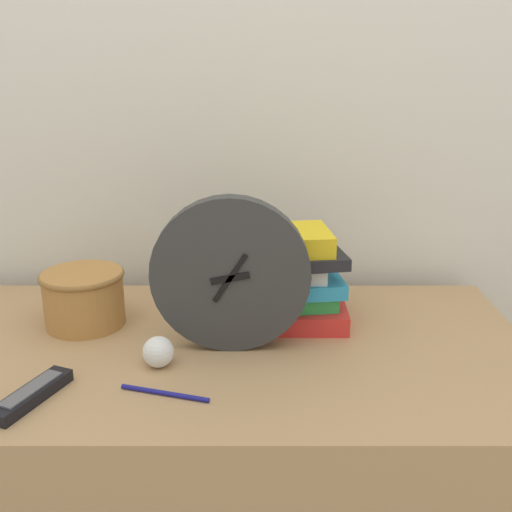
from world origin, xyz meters
TOP-DOWN VIEW (x-y plane):
  - wall_back at (0.00, 0.69)m, footprint 6.00×0.04m
  - desk at (0.00, 0.31)m, footprint 1.22×0.62m
  - desk_clock at (0.04, 0.30)m, footprint 0.29×0.04m
  - book_stack at (0.15, 0.42)m, footprint 0.25×0.21m
  - basket at (-0.26, 0.40)m, footprint 0.17×0.17m
  - tv_remote at (-0.27, 0.12)m, footprint 0.10×0.16m
  - crumpled_paper_ball at (-0.08, 0.23)m, footprint 0.06×0.06m
  - pen at (-0.06, 0.13)m, footprint 0.15×0.05m

SIDE VIEW (x-z plane):
  - desk at x=0.00m, z-range 0.00..0.77m
  - pen at x=-0.06m, z-range 0.77..0.78m
  - tv_remote at x=-0.27m, z-range 0.77..0.79m
  - crumpled_paper_ball at x=-0.08m, z-range 0.77..0.83m
  - basket at x=-0.26m, z-range 0.78..0.89m
  - book_stack at x=0.15m, z-range 0.77..0.96m
  - desk_clock at x=0.04m, z-range 0.77..1.06m
  - wall_back at x=0.00m, z-range 0.00..2.40m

